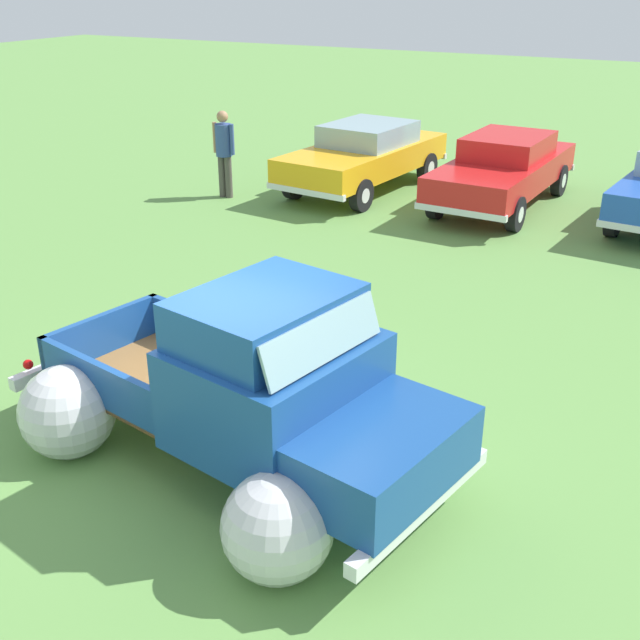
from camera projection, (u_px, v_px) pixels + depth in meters
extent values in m
plane|color=#609347|center=(231.00, 456.00, 7.88)|extent=(80.00, 80.00, 0.00)
cylinder|color=black|center=(400.00, 437.00, 7.51)|extent=(0.79, 0.36, 0.76)
cylinder|color=silver|center=(400.00, 437.00, 7.51)|extent=(0.38, 0.29, 0.34)
cylinder|color=black|center=(280.00, 529.00, 6.28)|extent=(0.79, 0.36, 0.76)
cylinder|color=silver|center=(280.00, 529.00, 6.28)|extent=(0.38, 0.29, 0.34)
cylinder|color=black|center=(200.00, 354.00, 9.12)|extent=(0.79, 0.36, 0.76)
cylinder|color=silver|center=(200.00, 354.00, 9.12)|extent=(0.38, 0.29, 0.34)
cylinder|color=black|center=(72.00, 415.00, 7.88)|extent=(0.79, 0.36, 0.76)
cylinder|color=silver|center=(72.00, 415.00, 7.88)|extent=(0.38, 0.29, 0.34)
sphere|color=silver|center=(203.00, 348.00, 9.13)|extent=(1.12, 1.12, 0.96)
sphere|color=silver|center=(67.00, 412.00, 7.82)|extent=(1.12, 1.12, 0.96)
cube|color=olive|center=(164.00, 381.00, 8.21)|extent=(2.30, 1.90, 0.04)
cube|color=#19478C|center=(213.00, 337.00, 8.63)|extent=(2.03, 0.46, 0.50)
cube|color=#19478C|center=(104.00, 388.00, 7.59)|extent=(2.03, 0.46, 0.50)
cube|color=#19478C|center=(229.00, 391.00, 7.55)|extent=(0.37, 1.53, 0.50)
cube|color=#19478C|center=(103.00, 335.00, 8.68)|extent=(0.37, 1.53, 0.50)
cube|color=#19478C|center=(276.00, 390.00, 7.10)|extent=(1.74, 1.94, 0.95)
cube|color=#19478C|center=(266.00, 317.00, 6.87)|extent=(1.42, 1.73, 0.45)
cube|color=#8CADB7|center=(323.00, 339.00, 6.51)|extent=(0.42, 1.46, 0.38)
cube|color=#19478C|center=(370.00, 449.00, 6.58)|extent=(1.53, 1.83, 0.55)
sphere|color=silver|center=(402.00, 432.00, 7.52)|extent=(1.08, 1.08, 0.92)
sphere|color=silver|center=(277.00, 527.00, 6.24)|extent=(1.08, 1.08, 0.92)
cube|color=silver|center=(90.00, 353.00, 8.98)|extent=(0.49, 1.97, 0.14)
cube|color=silver|center=(422.00, 507.00, 6.41)|extent=(0.49, 1.97, 0.14)
sphere|color=red|center=(145.00, 317.00, 9.44)|extent=(0.13, 0.13, 0.11)
sphere|color=red|center=(28.00, 364.00, 8.32)|extent=(0.13, 0.13, 0.11)
cylinder|color=black|center=(361.00, 195.00, 15.67)|extent=(0.27, 0.68, 0.66)
cylinder|color=silver|center=(361.00, 195.00, 15.67)|extent=(0.24, 0.32, 0.30)
cylinder|color=black|center=(294.00, 183.00, 16.52)|extent=(0.27, 0.68, 0.66)
cylinder|color=silver|center=(294.00, 183.00, 16.52)|extent=(0.24, 0.32, 0.30)
cylinder|color=black|center=(427.00, 167.00, 17.85)|extent=(0.27, 0.68, 0.66)
cylinder|color=silver|center=(427.00, 167.00, 17.85)|extent=(0.24, 0.32, 0.30)
cylinder|color=black|center=(365.00, 158.00, 18.70)|extent=(0.27, 0.68, 0.66)
cylinder|color=silver|center=(365.00, 158.00, 18.70)|extent=(0.24, 0.32, 0.30)
cube|color=#F2A819|center=(364.00, 158.00, 17.03)|extent=(2.24, 4.67, 0.55)
cube|color=#8CADB7|center=(368.00, 134.00, 16.96)|extent=(1.73, 2.04, 0.45)
cube|color=silver|center=(411.00, 152.00, 18.80)|extent=(1.85, 0.29, 0.12)
cube|color=silver|center=(305.00, 192.00, 15.47)|extent=(1.85, 0.29, 0.12)
cylinder|color=black|center=(516.00, 214.00, 14.47)|extent=(0.23, 0.67, 0.66)
cylinder|color=silver|center=(516.00, 214.00, 14.47)|extent=(0.23, 0.31, 0.30)
cylinder|color=black|center=(436.00, 202.00, 15.21)|extent=(0.23, 0.67, 0.66)
cylinder|color=silver|center=(436.00, 202.00, 15.21)|extent=(0.23, 0.31, 0.30)
cylinder|color=black|center=(559.00, 180.00, 16.78)|extent=(0.23, 0.67, 0.66)
cylinder|color=silver|center=(559.00, 180.00, 16.78)|extent=(0.23, 0.31, 0.30)
cylinder|color=black|center=(489.00, 171.00, 17.52)|extent=(0.23, 0.67, 0.66)
cylinder|color=silver|center=(489.00, 171.00, 17.52)|extent=(0.23, 0.31, 0.30)
cube|color=red|center=(503.00, 172.00, 15.84)|extent=(1.92, 4.67, 0.55)
cube|color=red|center=(508.00, 146.00, 15.78)|extent=(1.55, 2.00, 0.45)
cube|color=silver|center=(534.00, 163.00, 17.71)|extent=(1.76, 0.18, 0.12)
cube|color=silver|center=(460.00, 212.00, 14.18)|extent=(1.76, 0.18, 0.12)
cylinder|color=black|center=(614.00, 219.00, 14.20)|extent=(0.27, 0.68, 0.66)
cylinder|color=silver|center=(614.00, 219.00, 14.20)|extent=(0.24, 0.32, 0.30)
cylinder|color=#4C4742|center=(229.00, 177.00, 16.57)|extent=(0.16, 0.16, 0.88)
cylinder|color=#4C4742|center=(222.00, 176.00, 16.65)|extent=(0.16, 0.16, 0.88)
cylinder|color=#334C8C|center=(224.00, 140.00, 16.29)|extent=(0.35, 0.35, 0.66)
cylinder|color=#334C8C|center=(232.00, 140.00, 16.18)|extent=(0.09, 0.09, 0.63)
cylinder|color=#A87A56|center=(215.00, 137.00, 16.38)|extent=(0.09, 0.09, 0.63)
sphere|color=#A87A56|center=(222.00, 117.00, 16.09)|extent=(0.25, 0.25, 0.24)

